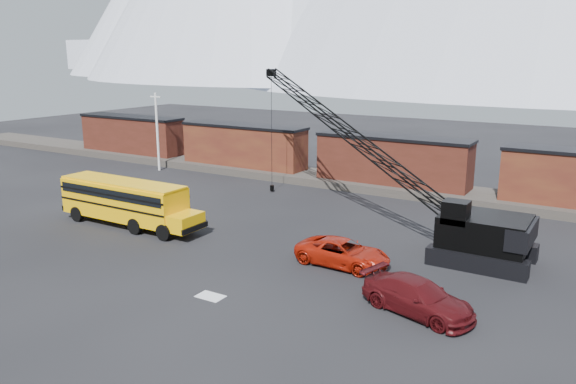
{
  "coord_description": "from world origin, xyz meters",
  "views": [
    {
      "loc": [
        17.22,
        -24.15,
        11.71
      ],
      "look_at": [
        -1.2,
        6.28,
        3.0
      ],
      "focal_mm": 35.0,
      "sensor_mm": 36.0,
      "label": 1
    }
  ],
  "objects_px": {
    "school_bus": "(127,201)",
    "crawler_crane": "(349,134)",
    "red_pickup": "(343,253)",
    "maroon_suv": "(418,297)"
  },
  "relations": [
    {
      "from": "red_pickup",
      "to": "school_bus",
      "type": "bearing_deg",
      "value": 94.84
    },
    {
      "from": "school_bus",
      "to": "maroon_suv",
      "type": "height_order",
      "value": "school_bus"
    },
    {
      "from": "red_pickup",
      "to": "crawler_crane",
      "type": "xyz_separation_m",
      "value": [
        -3.88,
        8.72,
        5.52
      ]
    },
    {
      "from": "school_bus",
      "to": "crawler_crane",
      "type": "distance_m",
      "value": 16.31
    },
    {
      "from": "maroon_suv",
      "to": "crawler_crane",
      "type": "bearing_deg",
      "value": 53.39
    },
    {
      "from": "crawler_crane",
      "to": "red_pickup",
      "type": "bearing_deg",
      "value": -66.04
    },
    {
      "from": "maroon_suv",
      "to": "red_pickup",
      "type": "bearing_deg",
      "value": 72.59
    },
    {
      "from": "school_bus",
      "to": "red_pickup",
      "type": "height_order",
      "value": "school_bus"
    },
    {
      "from": "school_bus",
      "to": "maroon_suv",
      "type": "relative_size",
      "value": 2.1
    },
    {
      "from": "school_bus",
      "to": "red_pickup",
      "type": "xyz_separation_m",
      "value": [
        16.28,
        0.87,
        -1.04
      ]
    }
  ]
}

